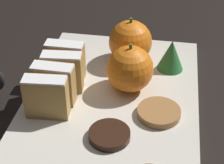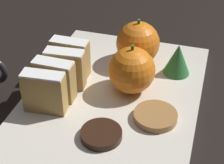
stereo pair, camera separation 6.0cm
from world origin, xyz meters
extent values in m
plane|color=black|center=(0.00, 0.00, 0.00)|extent=(6.00, 6.00, 0.00)
cube|color=silver|center=(0.00, 0.00, 0.01)|extent=(0.28, 0.40, 0.01)
cube|color=tan|center=(-0.09, -0.06, 0.04)|extent=(0.07, 0.03, 0.07)
cube|color=white|center=(-0.09, -0.06, 0.08)|extent=(0.07, 0.03, 0.00)
cube|color=tan|center=(-0.09, -0.03, 0.04)|extent=(0.07, 0.03, 0.07)
cube|color=white|center=(-0.09, -0.03, 0.08)|extent=(0.06, 0.03, 0.00)
cube|color=tan|center=(-0.08, 0.01, 0.04)|extent=(0.07, 0.03, 0.07)
cube|color=white|center=(-0.08, 0.01, 0.08)|extent=(0.07, 0.03, 0.00)
cube|color=tan|center=(-0.09, 0.04, 0.04)|extent=(0.07, 0.03, 0.07)
cube|color=white|center=(-0.09, 0.04, 0.08)|extent=(0.06, 0.02, 0.00)
sphere|color=orange|center=(0.01, 0.12, 0.05)|extent=(0.08, 0.08, 0.08)
cylinder|color=#38702D|center=(0.01, 0.12, 0.09)|extent=(0.01, 0.01, 0.01)
sphere|color=orange|center=(0.03, 0.03, 0.05)|extent=(0.08, 0.08, 0.08)
cylinder|color=#38702D|center=(0.03, 0.03, 0.09)|extent=(0.00, 0.01, 0.01)
cylinder|color=black|center=(0.01, -0.09, 0.02)|extent=(0.06, 0.06, 0.01)
cylinder|color=#A3703D|center=(0.08, -0.03, 0.02)|extent=(0.07, 0.07, 0.01)
cone|color=#2D7538|center=(0.09, 0.10, 0.04)|extent=(0.05, 0.05, 0.06)
camera|label=1|loc=(0.08, -0.48, 0.40)|focal=60.00mm
camera|label=2|loc=(0.14, -0.47, 0.40)|focal=60.00mm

